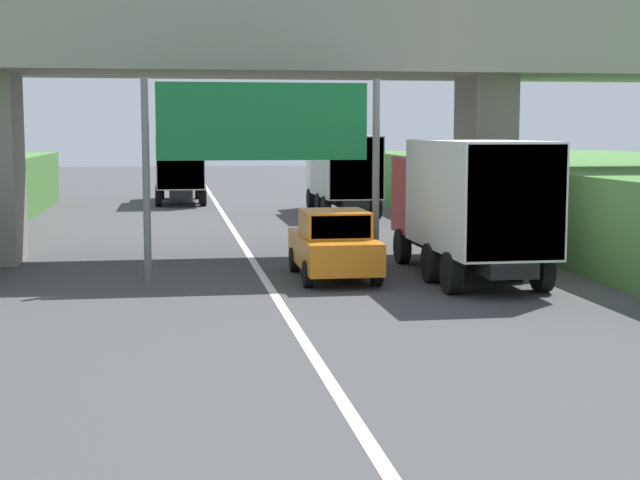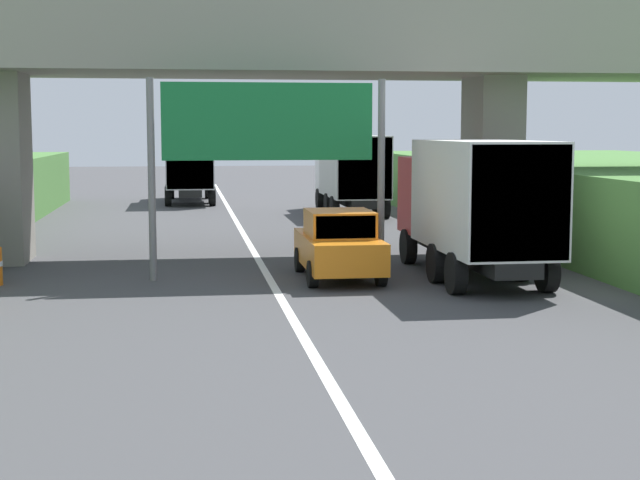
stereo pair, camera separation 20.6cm
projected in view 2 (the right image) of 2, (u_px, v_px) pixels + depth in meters
name	position (u px, v px, depth m)	size (l,w,h in m)	color
lane_centre_stripe	(276.00, 290.00, 22.30)	(0.20, 86.89, 0.01)	white
overpass_bridge	(255.00, 63.00, 27.43)	(40.00, 4.80, 7.45)	gray
overhead_highway_sign	(268.00, 133.00, 23.66)	(5.88, 0.18, 4.95)	slate
truck_silver	(189.00, 165.00, 48.71)	(2.44, 7.30, 3.44)	black
truck_white	(351.00, 170.00, 42.08)	(2.44, 7.30, 3.44)	black
truck_red	(473.00, 201.00, 23.83)	(2.44, 7.30, 3.44)	black
car_orange	(339.00, 245.00, 23.85)	(1.86, 4.10, 1.72)	orange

